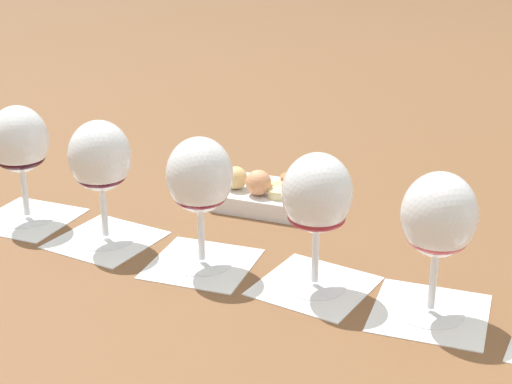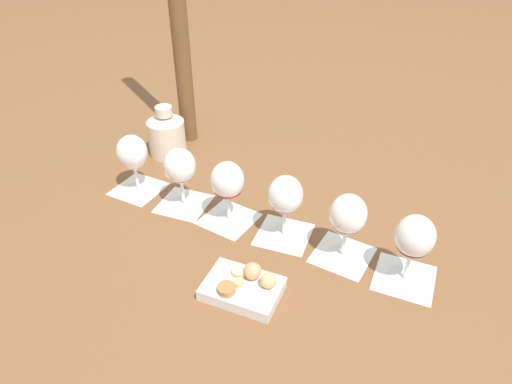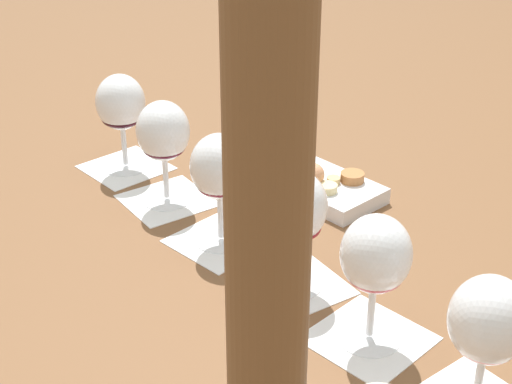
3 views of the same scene
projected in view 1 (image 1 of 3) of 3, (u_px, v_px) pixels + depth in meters
The scene contains 12 objects.
ground_plane at pixel (257, 274), 0.90m from camera, with size 8.00×8.00×0.00m, color brown.
tasting_card_1 at pixel (430, 312), 0.81m from camera, with size 0.16×0.16×0.00m.
tasting_card_2 at pixel (314, 286), 0.87m from camera, with size 0.17×0.17×0.00m.
tasting_card_3 at pixel (202, 263), 0.92m from camera, with size 0.16×0.16×0.00m.
tasting_card_4 at pixel (106, 240), 0.98m from camera, with size 0.17×0.17×0.00m.
tasting_card_5 at pixel (28, 219), 1.04m from camera, with size 0.16×0.16×0.00m.
wine_glass_1 at pixel (438, 223), 0.78m from camera, with size 0.08×0.08×0.15m.
wine_glass_2 at pixel (317, 200), 0.83m from camera, with size 0.08×0.08×0.15m.
wine_glass_3 at pixel (200, 182), 0.88m from camera, with size 0.08×0.08×0.15m.
wine_glass_4 at pixel (100, 163), 0.94m from camera, with size 0.08×0.08×0.15m.
wine_glass_5 at pixel (19, 146), 1.01m from camera, with size 0.08×0.08×0.15m.
snack_dish at pixel (270, 194), 1.08m from camera, with size 0.17×0.18×0.06m.
Camera 1 is at (-0.79, 0.15, 0.42)m, focal length 55.00 mm.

